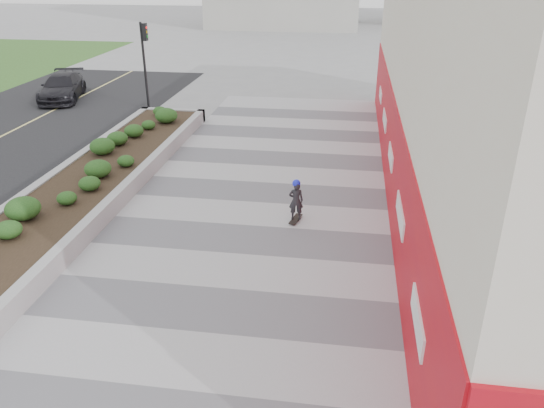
{
  "coord_description": "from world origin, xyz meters",
  "views": [
    {
      "loc": [
        2.61,
        -7.36,
        6.91
      ],
      "look_at": [
        0.78,
        5.0,
        1.1
      ],
      "focal_mm": 35.0,
      "sensor_mm": 36.0,
      "label": 1
    }
  ],
  "objects_px": {
    "car_dark": "(62,87)",
    "traffic_signal_near": "(145,53)",
    "skateboarder": "(296,200)",
    "planter": "(84,185)"
  },
  "relations": [
    {
      "from": "skateboarder",
      "to": "traffic_signal_near",
      "type": "bearing_deg",
      "value": 139.77
    },
    {
      "from": "traffic_signal_near",
      "to": "car_dark",
      "type": "bearing_deg",
      "value": 165.23
    },
    {
      "from": "skateboarder",
      "to": "car_dark",
      "type": "relative_size",
      "value": 0.28
    },
    {
      "from": "traffic_signal_near",
      "to": "skateboarder",
      "type": "xyz_separation_m",
      "value": [
        8.51,
        -11.21,
        -2.1
      ]
    },
    {
      "from": "skateboarder",
      "to": "car_dark",
      "type": "bearing_deg",
      "value": 150.28
    },
    {
      "from": "car_dark",
      "to": "traffic_signal_near",
      "type": "bearing_deg",
      "value": -30.56
    },
    {
      "from": "planter",
      "to": "skateboarder",
      "type": "distance_m",
      "value": 6.82
    },
    {
      "from": "traffic_signal_near",
      "to": "car_dark",
      "type": "height_order",
      "value": "traffic_signal_near"
    },
    {
      "from": "skateboarder",
      "to": "car_dark",
      "type": "height_order",
      "value": "car_dark"
    },
    {
      "from": "traffic_signal_near",
      "to": "car_dark",
      "type": "distance_m",
      "value": 5.94
    }
  ]
}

